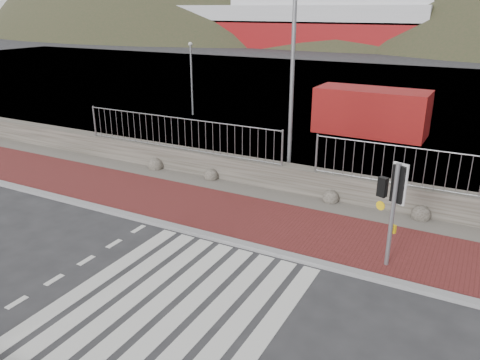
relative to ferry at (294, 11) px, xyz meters
The scene contains 13 objects.
ground 72.44m from the ferry, 70.05° to the right, with size 220.00×220.00×0.00m, color #28282B.
sidewalk_far 68.23m from the ferry, 68.75° to the right, with size 40.00×3.00×0.08m, color maroon.
kerb_far 69.63m from the ferry, 69.20° to the right, with size 40.00×0.25×0.12m, color gray.
zebra_crossing 72.43m from the ferry, 70.05° to the right, with size 4.62×5.60×0.01m.
gravel_strip 66.38m from the ferry, 68.13° to the right, with size 40.00×1.50×0.06m, color #59544C.
stone_wall 65.61m from the ferry, 67.86° to the right, with size 40.00×0.60×0.90m, color #48443B.
railing 65.66m from the ferry, 67.91° to the right, with size 18.07×0.07×1.22m.
quay 47.29m from the ferry, 58.36° to the right, with size 120.00×40.00×0.50m, color #4C4C4F.
water 25.72m from the ferry, 11.47° to the right, with size 220.00×50.00×0.05m, color #3F4C54.
ferry is the anchor object (origin of this frame).
traffic_signal_far 70.22m from the ferry, 66.22° to the right, with size 0.65×0.40×2.66m.
streetlight 64.41m from the ferry, 68.07° to the right, with size 1.59×0.84×7.96m.
shipping_container 57.39m from the ferry, 64.26° to the right, with size 5.34×2.23×2.23m, color maroon.
Camera 1 is at (5.19, -6.72, 5.93)m, focal length 35.00 mm.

